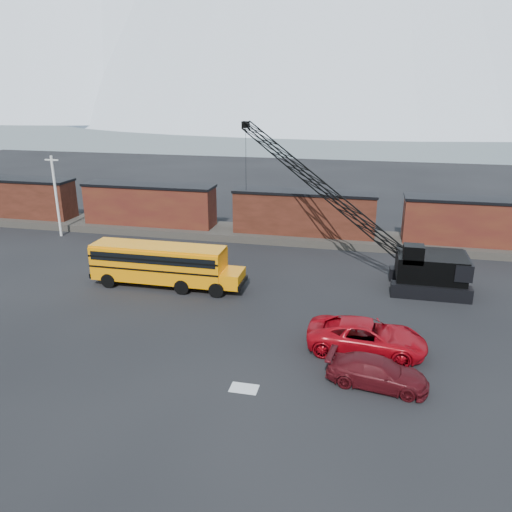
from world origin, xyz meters
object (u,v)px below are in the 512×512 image
at_px(red_pickup, 367,337).
at_px(school_bus, 163,264).
at_px(maroon_suv, 377,372).
at_px(crawler_crane, 318,184).

bearing_deg(red_pickup, school_bus, 67.75).
xyz_separation_m(school_bus, maroon_suv, (15.56, -10.00, -1.06)).
bearing_deg(crawler_crane, red_pickup, -73.15).
distance_m(school_bus, crawler_crane, 14.24).
bearing_deg(maroon_suv, school_bus, 65.46).
distance_m(red_pickup, crawler_crane, 16.76).
bearing_deg(school_bus, red_pickup, -23.94).
xyz_separation_m(maroon_suv, crawler_crane, (-5.14, 18.43, 5.88)).
height_order(red_pickup, crawler_crane, crawler_crane).
relative_size(school_bus, red_pickup, 1.75).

